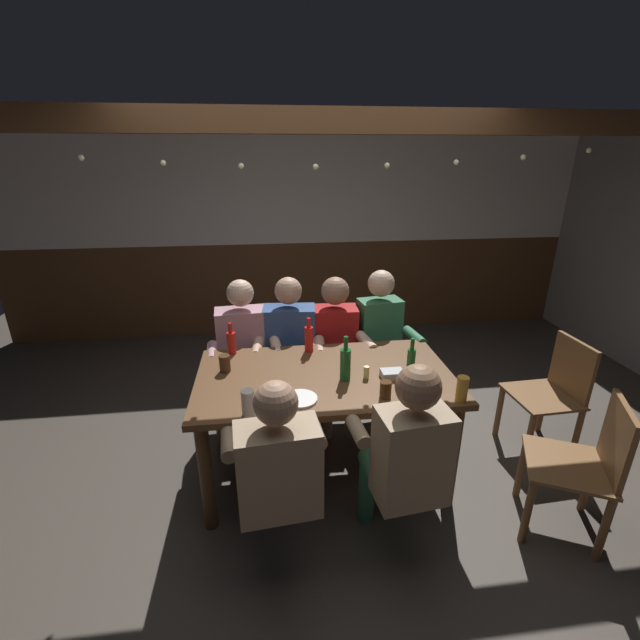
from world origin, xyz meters
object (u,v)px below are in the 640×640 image
(chair_empty_near_left, at_px, (552,392))
(person_3, at_px, (382,340))
(dining_table, at_px, (325,389))
(pint_glass_3, at_px, (462,389))
(person_5, at_px, (405,454))
(pint_glass_0, at_px, (248,403))
(bottle_0, at_px, (231,342))
(pint_glass_2, at_px, (386,390))
(pint_glass_4, at_px, (412,392))
(chair_empty_near_right, at_px, (584,464))
(pint_glass_1, at_px, (225,363))
(table_candle, at_px, (366,372))
(bottle_3, at_px, (309,338))
(bottle_2, at_px, (345,364))
(bottle_1, at_px, (411,359))
(condiment_caddy, at_px, (392,374))
(person_2, at_px, (336,344))
(plate_0, at_px, (300,399))
(person_1, at_px, (290,346))
(person_4, at_px, (277,467))

(chair_empty_near_left, bearing_deg, person_3, 58.89)
(dining_table, bearing_deg, pint_glass_3, -28.79)
(person_5, relative_size, pint_glass_0, 7.87)
(person_5, distance_m, bottle_0, 1.46)
(pint_glass_2, height_order, pint_glass_4, pint_glass_4)
(dining_table, xyz_separation_m, chair_empty_near_right, (1.39, -0.68, -0.19))
(pint_glass_3, bearing_deg, pint_glass_1, 158.89)
(table_candle, height_order, pint_glass_2, pint_glass_2)
(bottle_3, xyz_separation_m, pint_glass_4, (0.51, -0.76, -0.03))
(person_5, height_order, bottle_2, person_5)
(bottle_1, bearing_deg, chair_empty_near_right, -37.63)
(bottle_0, bearing_deg, condiment_caddy, -25.42)
(person_2, height_order, plate_0, person_2)
(chair_empty_near_right, relative_size, pint_glass_2, 8.57)
(bottle_1, relative_size, pint_glass_2, 2.33)
(person_5, bearing_deg, bottle_2, 102.06)
(pint_glass_0, bearing_deg, pint_glass_1, 107.39)
(bottle_0, xyz_separation_m, bottle_1, (1.18, -0.43, 0.00))
(bottle_1, bearing_deg, plate_0, -161.25)
(chair_empty_near_right, distance_m, table_candle, 1.33)
(person_3, height_order, pint_glass_1, person_3)
(person_2, height_order, pint_glass_3, person_2)
(table_candle, bearing_deg, person_3, 67.84)
(bottle_0, distance_m, pint_glass_2, 1.18)
(chair_empty_near_left, xyz_separation_m, table_candle, (-1.45, -0.15, 0.34))
(chair_empty_near_right, distance_m, pint_glass_4, 1.06)
(person_5, relative_size, chair_empty_near_right, 1.38)
(pint_glass_2, bearing_deg, person_1, 116.31)
(table_candle, xyz_separation_m, bottle_0, (-0.87, 0.47, 0.05))
(chair_empty_near_left, bearing_deg, table_candle, 93.42)
(chair_empty_near_left, relative_size, bottle_1, 3.68)
(plate_0, relative_size, bottle_3, 0.79)
(pint_glass_4, bearing_deg, person_3, 83.48)
(dining_table, xyz_separation_m, person_2, (0.18, 0.69, 0.00))
(chair_empty_near_right, xyz_separation_m, pint_glass_4, (-0.95, 0.27, 0.38))
(pint_glass_0, distance_m, pint_glass_1, 0.56)
(pint_glass_3, bearing_deg, person_2, 116.95)
(person_4, height_order, pint_glass_4, person_4)
(dining_table, xyz_separation_m, bottle_2, (0.12, -0.08, 0.22))
(person_1, xyz_separation_m, person_3, (0.76, -0.01, 0.01))
(bottle_1, bearing_deg, bottle_2, -173.89)
(chair_empty_near_left, distance_m, pint_glass_1, 2.38)
(person_1, bearing_deg, person_4, 88.74)
(table_candle, xyz_separation_m, plate_0, (-0.44, -0.21, -0.03))
(person_2, xyz_separation_m, chair_empty_near_left, (1.52, -0.62, -0.19))
(plate_0, height_order, bottle_2, bottle_2)
(person_3, relative_size, pint_glass_0, 8.13)
(person_2, relative_size, pint_glass_0, 7.85)
(dining_table, bearing_deg, pint_glass_2, -45.73)
(person_1, height_order, pint_glass_1, person_1)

